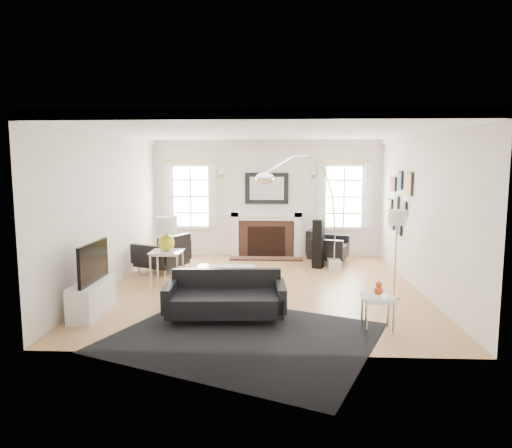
{
  "coord_description": "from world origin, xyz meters",
  "views": [
    {
      "loc": [
        0.25,
        -8.05,
        2.17
      ],
      "look_at": [
        -0.14,
        0.3,
        1.12
      ],
      "focal_mm": 32.0,
      "sensor_mm": 36.0,
      "label": 1
    }
  ],
  "objects_px": {
    "fireplace": "(266,235)",
    "sofa": "(226,298)",
    "gourd_lamp": "(166,231)",
    "armchair_right": "(326,248)",
    "armchair_left": "(164,255)",
    "coffee_table": "(224,272)",
    "arc_floor_lamp": "(302,209)"
  },
  "relations": [
    {
      "from": "coffee_table",
      "to": "arc_floor_lamp",
      "type": "xyz_separation_m",
      "value": [
        1.38,
        1.48,
        0.93
      ]
    },
    {
      "from": "sofa",
      "to": "arc_floor_lamp",
      "type": "xyz_separation_m",
      "value": [
        1.22,
        2.65,
        1.04
      ]
    },
    {
      "from": "gourd_lamp",
      "to": "armchair_left",
      "type": "bearing_deg",
      "value": 106.67
    },
    {
      "from": "fireplace",
      "to": "armchair_right",
      "type": "height_order",
      "value": "fireplace"
    },
    {
      "from": "armchair_right",
      "to": "gourd_lamp",
      "type": "bearing_deg",
      "value": -146.5
    },
    {
      "from": "fireplace",
      "to": "armchair_left",
      "type": "relative_size",
      "value": 1.4
    },
    {
      "from": "coffee_table",
      "to": "arc_floor_lamp",
      "type": "height_order",
      "value": "arc_floor_lamp"
    },
    {
      "from": "armchair_left",
      "to": "arc_floor_lamp",
      "type": "bearing_deg",
      "value": -4.64
    },
    {
      "from": "sofa",
      "to": "armchair_left",
      "type": "relative_size",
      "value": 1.43
    },
    {
      "from": "armchair_left",
      "to": "armchair_right",
      "type": "bearing_deg",
      "value": 17.03
    },
    {
      "from": "armchair_right",
      "to": "sofa",
      "type": "bearing_deg",
      "value": -114.98
    },
    {
      "from": "armchair_right",
      "to": "gourd_lamp",
      "type": "height_order",
      "value": "gourd_lamp"
    },
    {
      "from": "sofa",
      "to": "armchair_left",
      "type": "xyz_separation_m",
      "value": [
        -1.61,
        2.88,
        0.06
      ]
    },
    {
      "from": "sofa",
      "to": "arc_floor_lamp",
      "type": "distance_m",
      "value": 3.1
    },
    {
      "from": "fireplace",
      "to": "sofa",
      "type": "height_order",
      "value": "fireplace"
    },
    {
      "from": "sofa",
      "to": "coffee_table",
      "type": "height_order",
      "value": "sofa"
    },
    {
      "from": "armchair_left",
      "to": "coffee_table",
      "type": "relative_size",
      "value": 1.23
    },
    {
      "from": "fireplace",
      "to": "gourd_lamp",
      "type": "height_order",
      "value": "gourd_lamp"
    },
    {
      "from": "sofa",
      "to": "armchair_left",
      "type": "height_order",
      "value": "armchair_left"
    },
    {
      "from": "sofa",
      "to": "coffee_table",
      "type": "bearing_deg",
      "value": 97.72
    },
    {
      "from": "coffee_table",
      "to": "gourd_lamp",
      "type": "relative_size",
      "value": 1.55
    },
    {
      "from": "coffee_table",
      "to": "arc_floor_lamp",
      "type": "bearing_deg",
      "value": 47.0
    },
    {
      "from": "gourd_lamp",
      "to": "fireplace",
      "type": "bearing_deg",
      "value": 56.34
    },
    {
      "from": "coffee_table",
      "to": "gourd_lamp",
      "type": "distance_m",
      "value": 1.46
    },
    {
      "from": "fireplace",
      "to": "armchair_right",
      "type": "xyz_separation_m",
      "value": [
        1.36,
        -0.59,
        -0.2
      ]
    },
    {
      "from": "armchair_left",
      "to": "armchair_right",
      "type": "xyz_separation_m",
      "value": [
        3.44,
        1.05,
        -0.01
      ]
    },
    {
      "from": "sofa",
      "to": "armchair_right",
      "type": "bearing_deg",
      "value": 65.02
    },
    {
      "from": "armchair_right",
      "to": "gourd_lamp",
      "type": "distance_m",
      "value": 3.81
    },
    {
      "from": "armchair_left",
      "to": "coffee_table",
      "type": "height_order",
      "value": "armchair_left"
    },
    {
      "from": "sofa",
      "to": "coffee_table",
      "type": "xyz_separation_m",
      "value": [
        -0.16,
        1.17,
        0.11
      ]
    },
    {
      "from": "fireplace",
      "to": "sofa",
      "type": "xyz_separation_m",
      "value": [
        -0.48,
        -4.53,
        -0.24
      ]
    },
    {
      "from": "fireplace",
      "to": "sofa",
      "type": "relative_size",
      "value": 0.98
    }
  ]
}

